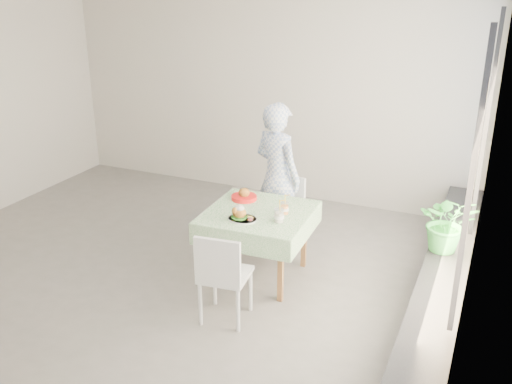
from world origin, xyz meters
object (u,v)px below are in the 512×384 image
at_px(main_dish, 241,215).
at_px(juice_cup_orange, 284,208).
at_px(diner, 277,177).
at_px(potted_plant, 448,222).
at_px(chair_near, 225,292).
at_px(cafe_table, 258,236).
at_px(chair_far, 281,227).

height_order(main_dish, juice_cup_orange, juice_cup_orange).
bearing_deg(diner, potted_plant, -169.79).
distance_m(chair_near, juice_cup_orange, 1.07).
relative_size(diner, juice_cup_orange, 6.86).
height_order(cafe_table, main_dish, main_dish).
bearing_deg(chair_near, cafe_table, 92.71).
xyz_separation_m(chair_near, potted_plant, (1.77, 1.23, 0.52)).
bearing_deg(juice_cup_orange, chair_far, 113.15).
bearing_deg(main_dish, potted_plant, 18.54).
xyz_separation_m(chair_far, diner, (-0.07, 0.03, 0.60)).
distance_m(chair_far, chair_near, 1.57).
bearing_deg(cafe_table, diner, 97.15).
bearing_deg(diner, cafe_table, 118.35).
xyz_separation_m(cafe_table, main_dish, (-0.08, -0.26, 0.33)).
xyz_separation_m(chair_far, juice_cup_orange, (0.28, -0.66, 0.54)).
bearing_deg(potted_plant, cafe_table, -168.30).
bearing_deg(chair_near, potted_plant, 34.86).
distance_m(chair_near, diner, 1.71).
bearing_deg(juice_cup_orange, diner, 117.25).
height_order(chair_far, chair_near, chair_near).
bearing_deg(juice_cup_orange, main_dish, -137.69).
bearing_deg(potted_plant, diner, 169.00).
xyz_separation_m(diner, potted_plant, (1.90, -0.37, -0.06)).
bearing_deg(potted_plant, chair_near, -145.14).
bearing_deg(chair_far, potted_plant, -10.58).
height_order(chair_near, juice_cup_orange, juice_cup_orange).
distance_m(chair_far, juice_cup_orange, 0.90).
relative_size(chair_near, diner, 0.52).
bearing_deg(main_dish, chair_far, 86.67).
height_order(diner, potted_plant, diner).
xyz_separation_m(cafe_table, chair_far, (-0.02, 0.72, -0.20)).
height_order(cafe_table, chair_far, chair_far).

